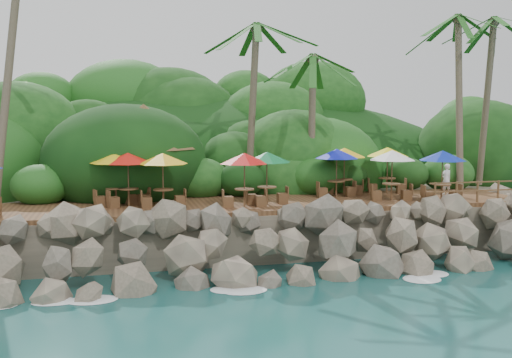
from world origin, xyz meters
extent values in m
plane|color=#19514F|center=(0.00, 0.00, 0.00)|extent=(140.00, 140.00, 0.00)
cube|color=gray|center=(0.00, 16.00, 1.05)|extent=(32.00, 25.20, 2.10)
ellipsoid|color=#143811|center=(0.00, 23.50, 0.00)|extent=(44.80, 28.00, 15.40)
cube|color=brown|center=(0.00, 6.00, 2.20)|extent=(26.00, 5.00, 0.20)
ellipsoid|color=white|center=(-9.00, 0.30, 0.03)|extent=(1.20, 0.80, 0.06)
ellipsoid|color=white|center=(-6.00, 0.30, 0.03)|extent=(1.20, 0.80, 0.06)
ellipsoid|color=white|center=(-3.00, 0.30, 0.03)|extent=(1.20, 0.80, 0.06)
ellipsoid|color=white|center=(0.00, 0.30, 0.03)|extent=(1.20, 0.80, 0.06)
ellipsoid|color=white|center=(3.00, 0.30, 0.03)|extent=(1.20, 0.80, 0.06)
ellipsoid|color=white|center=(6.00, 0.30, 0.03)|extent=(1.20, 0.80, 0.06)
ellipsoid|color=white|center=(9.00, 0.30, 0.03)|extent=(1.20, 0.80, 0.06)
cylinder|color=brown|center=(-10.96, 8.54, 8.07)|extent=(1.60, 2.89, 11.32)
cylinder|color=brown|center=(0.66, 9.56, 6.62)|extent=(0.85, 0.90, 8.65)
ellipsoid|color=#23601E|center=(0.66, 9.56, 10.94)|extent=(6.00, 6.00, 2.40)
cylinder|color=brown|center=(3.71, 8.93, 5.85)|extent=(0.42, 0.58, 7.10)
ellipsoid|color=#23601E|center=(3.71, 8.93, 9.40)|extent=(6.00, 6.00, 2.40)
cylinder|color=brown|center=(11.86, 8.25, 7.07)|extent=(0.98, 2.07, 9.44)
ellipsoid|color=#23601E|center=(11.86, 8.25, 11.83)|extent=(6.00, 6.00, 2.40)
cylinder|color=brown|center=(14.12, 9.09, 6.97)|extent=(0.71, 1.59, 9.31)
ellipsoid|color=#23601E|center=(14.12, 9.09, 11.64)|extent=(6.00, 6.00, 2.40)
cylinder|color=brown|center=(-6.31, 7.88, 3.50)|extent=(0.16, 0.16, 2.40)
cylinder|color=brown|center=(-3.51, 7.88, 3.50)|extent=(0.16, 0.16, 2.40)
cylinder|color=brown|center=(-6.31, 10.68, 3.50)|extent=(0.16, 0.16, 2.40)
cylinder|color=brown|center=(-3.51, 10.68, 3.50)|extent=(0.16, 0.16, 2.40)
cone|color=brown|center=(-4.91, 9.28, 5.80)|extent=(5.40, 5.40, 2.20)
cylinder|color=brown|center=(8.64, 4.40, 2.69)|extent=(0.08, 0.08, 0.78)
cylinder|color=brown|center=(8.64, 4.40, 3.09)|extent=(0.88, 0.88, 0.05)
cylinder|color=brown|center=(8.64, 4.40, 3.46)|extent=(0.05, 0.05, 2.32)
cone|color=#0C239E|center=(8.64, 4.40, 4.46)|extent=(2.21, 2.21, 0.47)
cube|color=brown|center=(7.90, 4.40, 2.54)|extent=(0.44, 0.44, 0.48)
cube|color=brown|center=(9.37, 4.40, 2.54)|extent=(0.44, 0.44, 0.48)
cylinder|color=brown|center=(5.01, 7.60, 2.69)|extent=(0.08, 0.08, 0.78)
cylinder|color=brown|center=(5.01, 7.60, 3.09)|extent=(0.88, 0.88, 0.05)
cylinder|color=brown|center=(5.01, 7.60, 3.46)|extent=(0.05, 0.05, 2.32)
cone|color=yellow|center=(5.01, 7.60, 4.46)|extent=(2.21, 2.21, 0.47)
cube|color=brown|center=(4.32, 7.87, 2.54)|extent=(0.57, 0.57, 0.48)
cube|color=brown|center=(5.70, 7.33, 2.54)|extent=(0.57, 0.57, 0.48)
cylinder|color=brown|center=(-4.30, 5.56, 2.69)|extent=(0.08, 0.08, 0.78)
cylinder|color=brown|center=(-4.30, 5.56, 3.09)|extent=(0.88, 0.88, 0.05)
cylinder|color=brown|center=(-4.30, 5.56, 3.46)|extent=(0.05, 0.05, 2.32)
cone|color=yellow|center=(-4.30, 5.56, 4.46)|extent=(2.21, 2.21, 0.47)
cube|color=brown|center=(-5.04, 5.51, 2.54)|extent=(0.47, 0.47, 0.48)
cube|color=brown|center=(-3.57, 5.61, 2.54)|extent=(0.47, 0.47, 0.48)
cylinder|color=brown|center=(-6.33, 6.54, 2.69)|extent=(0.08, 0.08, 0.78)
cylinder|color=brown|center=(-6.33, 6.54, 3.09)|extent=(0.88, 0.88, 0.05)
cylinder|color=brown|center=(-6.33, 6.54, 3.46)|extent=(0.05, 0.05, 2.32)
cone|color=yellow|center=(-6.33, 6.54, 4.46)|extent=(2.21, 2.21, 0.47)
cube|color=brown|center=(-7.02, 6.28, 2.54)|extent=(0.57, 0.57, 0.48)
cube|color=brown|center=(-5.64, 6.81, 2.54)|extent=(0.57, 0.57, 0.48)
cylinder|color=brown|center=(6.45, 5.18, 2.69)|extent=(0.08, 0.08, 0.78)
cylinder|color=brown|center=(6.45, 5.18, 3.09)|extent=(0.88, 0.88, 0.05)
cylinder|color=brown|center=(6.45, 5.18, 3.46)|extent=(0.05, 0.05, 2.32)
cone|color=white|center=(6.45, 5.18, 4.46)|extent=(2.21, 2.21, 0.47)
cube|color=brown|center=(5.72, 5.31, 2.54)|extent=(0.51, 0.51, 0.48)
cube|color=brown|center=(7.17, 5.05, 2.54)|extent=(0.51, 0.51, 0.48)
cylinder|color=brown|center=(-5.78, 6.22, 2.69)|extent=(0.08, 0.08, 0.78)
cylinder|color=brown|center=(-5.78, 6.22, 3.09)|extent=(0.88, 0.88, 0.05)
cylinder|color=brown|center=(-5.78, 6.22, 3.46)|extent=(0.05, 0.05, 2.32)
cone|color=red|center=(-5.78, 6.22, 4.46)|extent=(2.21, 2.21, 0.47)
cube|color=brown|center=(-6.46, 5.93, 2.54)|extent=(0.58, 0.58, 0.48)
cube|color=brown|center=(-5.10, 6.50, 2.54)|extent=(0.58, 0.58, 0.48)
cylinder|color=brown|center=(7.40, 7.60, 2.69)|extent=(0.08, 0.08, 0.78)
cylinder|color=brown|center=(7.40, 7.60, 3.09)|extent=(0.88, 0.88, 0.05)
cylinder|color=brown|center=(7.40, 7.60, 3.46)|extent=(0.05, 0.05, 2.32)
cone|color=#FFF115|center=(7.40, 7.60, 4.46)|extent=(2.21, 2.21, 0.47)
cube|color=brown|center=(6.69, 7.80, 2.54)|extent=(0.55, 0.55, 0.48)
cube|color=brown|center=(8.11, 7.40, 2.54)|extent=(0.55, 0.55, 0.48)
cylinder|color=brown|center=(4.31, 6.88, 2.69)|extent=(0.08, 0.08, 0.78)
cylinder|color=brown|center=(4.31, 6.88, 3.09)|extent=(0.88, 0.88, 0.05)
cylinder|color=brown|center=(4.31, 6.88, 3.46)|extent=(0.05, 0.05, 2.32)
cone|color=#0D17B5|center=(4.31, 6.88, 4.46)|extent=(2.21, 2.21, 0.47)
cube|color=brown|center=(3.58, 6.90, 2.54)|extent=(0.45, 0.45, 0.48)
cube|color=brown|center=(5.05, 6.87, 2.54)|extent=(0.45, 0.45, 0.48)
cylinder|color=brown|center=(0.36, 5.39, 2.69)|extent=(0.08, 0.08, 0.78)
cylinder|color=brown|center=(0.36, 5.39, 3.09)|extent=(0.88, 0.88, 0.05)
cylinder|color=brown|center=(0.36, 5.39, 3.46)|extent=(0.05, 0.05, 2.32)
cone|color=#0B6832|center=(0.36, 5.39, 4.46)|extent=(2.21, 2.21, 0.47)
cube|color=brown|center=(-0.38, 5.39, 2.54)|extent=(0.44, 0.44, 0.48)
cube|color=brown|center=(1.10, 5.39, 2.54)|extent=(0.44, 0.44, 0.48)
cylinder|color=brown|center=(-0.80, 4.86, 2.69)|extent=(0.08, 0.08, 0.78)
cylinder|color=brown|center=(-0.80, 4.86, 3.09)|extent=(0.88, 0.88, 0.05)
cylinder|color=brown|center=(-0.80, 4.86, 3.46)|extent=(0.05, 0.05, 2.32)
cone|color=red|center=(-0.80, 4.86, 4.46)|extent=(2.21, 2.21, 0.47)
cube|color=brown|center=(-1.54, 4.89, 2.54)|extent=(0.46, 0.46, 0.48)
cube|color=brown|center=(-0.06, 4.82, 2.54)|extent=(0.46, 0.46, 0.48)
cylinder|color=brown|center=(7.85, 3.65, 2.80)|extent=(0.10, 0.10, 1.00)
cylinder|color=brown|center=(8.95, 3.65, 2.80)|extent=(0.10, 0.10, 1.00)
cylinder|color=brown|center=(10.05, 3.65, 2.80)|extent=(0.10, 0.10, 1.00)
cylinder|color=brown|center=(11.15, 3.65, 2.80)|extent=(0.10, 0.10, 1.00)
cube|color=brown|center=(11.70, 3.65, 3.25)|extent=(8.30, 0.06, 0.06)
cube|color=brown|center=(11.70, 3.65, 2.85)|extent=(8.30, 0.06, 0.06)
imported|color=white|center=(10.08, 6.37, 3.09)|extent=(0.62, 0.45, 1.58)
camera|label=1|loc=(-6.30, -20.14, 6.33)|focal=41.01mm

